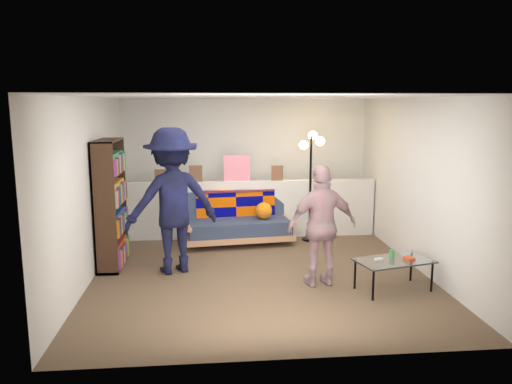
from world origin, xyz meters
The scene contains 10 objects.
ground centered at (0.00, 0.00, 0.00)m, with size 5.00×5.00×0.00m, color brown.
room_shell centered at (0.00, 0.47, 1.67)m, with size 4.60×5.05×2.45m.
half_wall_ledge centered at (0.00, 1.80, 0.50)m, with size 4.45×0.15×1.00m, color silver.
ledge_decor centered at (-0.23, 1.78, 1.18)m, with size 2.97×0.02×0.45m.
futon_sofa centered at (-0.19, 1.46, 0.36)m, with size 1.86×1.04×0.76m.
bookshelf centered at (-2.08, 0.43, 0.85)m, with size 0.30×0.91×1.82m.
coffee_table centered at (1.61, -0.91, 0.37)m, with size 1.04×0.73×0.49m.
floor_lamp centered at (1.04, 1.52, 1.32)m, with size 0.40×0.34×1.86m.
person_left centered at (-1.18, 0.09, 1.00)m, with size 1.29×0.74×2.00m, color black.
person_right centered at (0.75, -0.63, 0.78)m, with size 0.92×0.38×1.56m, color pink.
Camera 1 is at (-0.68, -6.69, 2.31)m, focal length 35.00 mm.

